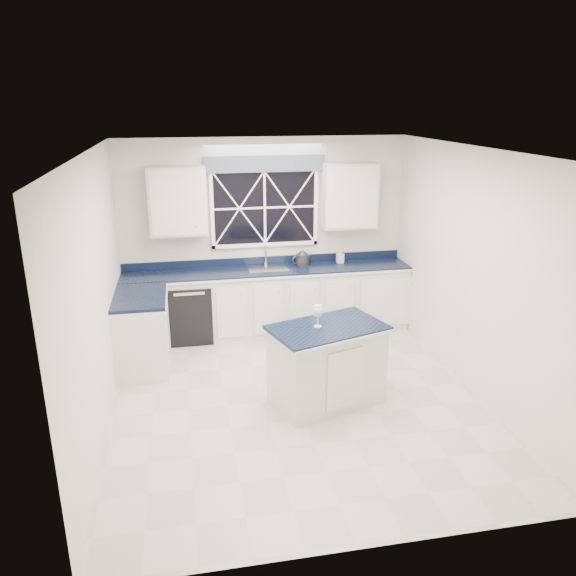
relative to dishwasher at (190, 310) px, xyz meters
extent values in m
plane|color=#A7A7A2|center=(1.10, -1.95, -0.41)|extent=(4.50, 4.50, 0.00)
cube|color=silver|center=(1.10, 0.30, 0.94)|extent=(4.00, 0.10, 2.70)
cube|color=silver|center=(1.10, 0.00, 0.04)|extent=(3.98, 0.60, 0.90)
cube|color=silver|center=(-0.60, -0.80, 0.04)|extent=(0.60, 1.00, 0.90)
cube|color=black|center=(1.10, 0.00, 0.51)|extent=(3.98, 0.64, 0.04)
cube|color=black|center=(0.00, 0.00, 0.00)|extent=(0.60, 0.58, 0.82)
cube|color=black|center=(1.10, 0.27, 1.34)|extent=(1.40, 0.02, 1.00)
cube|color=#515B70|center=(1.10, 0.21, 1.94)|extent=(1.65, 0.04, 0.22)
cube|color=silver|center=(-0.07, 0.13, 1.49)|extent=(0.75, 0.34, 0.90)
cube|color=silver|center=(2.28, 0.13, 1.49)|extent=(0.75, 0.34, 0.90)
cylinder|color=#B5B5B7|center=(1.10, 0.22, 0.55)|extent=(0.05, 0.05, 0.04)
cylinder|color=#B5B5B7|center=(1.10, 0.22, 0.69)|extent=(0.02, 0.02, 0.28)
cylinder|color=#B5B5B7|center=(1.10, 0.13, 0.82)|extent=(0.02, 0.18, 0.02)
cube|color=silver|center=(1.41, -2.05, 0.02)|extent=(1.28, 0.98, 0.85)
cube|color=black|center=(1.41, -2.05, 0.46)|extent=(1.36, 1.05, 0.04)
cube|color=#B2B3AE|center=(1.68, -0.60, -0.40)|extent=(1.48, 1.01, 0.01)
cube|color=black|center=(1.68, -0.60, -0.39)|extent=(1.31, 0.84, 0.01)
cylinder|color=#2D2E30|center=(1.61, 0.10, 0.61)|extent=(0.25, 0.25, 0.16)
cone|color=#2D2E30|center=(1.61, 0.10, 0.72)|extent=(0.20, 0.20, 0.07)
torus|color=#2D2E30|center=(1.51, 0.07, 0.62)|extent=(0.13, 0.06, 0.13)
cylinder|color=#2D2E30|center=(1.71, 0.14, 0.63)|extent=(0.08, 0.04, 0.10)
cylinder|color=white|center=(1.31, -2.03, 0.48)|extent=(0.08, 0.08, 0.01)
cylinder|color=white|center=(1.31, -2.03, 0.55)|extent=(0.01, 0.01, 0.13)
ellipsoid|color=white|center=(1.31, -2.03, 0.66)|extent=(0.10, 0.10, 0.13)
cylinder|color=#E5DD79|center=(1.31, -2.03, 0.63)|extent=(0.08, 0.08, 0.05)
imported|color=silver|center=(2.16, 0.12, 0.63)|extent=(0.10, 0.10, 0.20)
camera|label=1|loc=(-0.04, -7.36, 2.76)|focal=35.00mm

